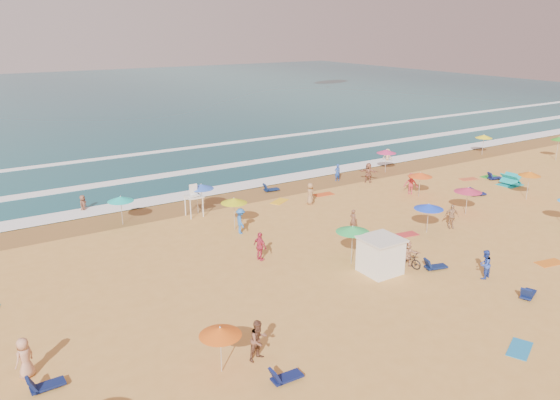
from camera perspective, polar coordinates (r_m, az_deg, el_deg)
ground at (r=37.48m, az=8.75°, el=-3.83°), size 220.00×220.00×0.00m
ocean at (r=113.31m, az=-20.54°, el=9.79°), size 220.00×140.00×0.18m
wet_sand at (r=47.04m, az=-1.20°, el=0.91°), size 220.00×220.00×0.00m
surf_foam at (r=54.48m, az=-6.01°, el=3.28°), size 200.00×18.70×0.05m
cabana at (r=32.11m, az=10.45°, el=-5.79°), size 2.00×2.00×2.00m
cabana_roof at (r=31.70m, az=10.56°, el=-4.03°), size 2.20×2.20×0.12m
bicycle at (r=33.36m, az=13.18°, el=-6.03°), size 1.04×1.91×0.95m
lifeguard_stand at (r=41.16m, az=-8.98°, el=-0.29°), size 1.20×1.20×2.10m
beach_umbrellas at (r=38.08m, az=7.82°, el=-0.13°), size 61.86×31.23×0.79m
loungers at (r=37.93m, az=14.96°, el=-3.70°), size 46.65×24.47×0.34m
towels at (r=35.34m, az=7.92°, el=-5.14°), size 50.48×25.15×0.03m
popup_tents at (r=51.66m, az=27.09°, el=1.15°), size 3.91×9.86×1.20m
beachgoers at (r=39.14m, az=5.67°, el=-1.44°), size 38.81×25.03×2.10m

